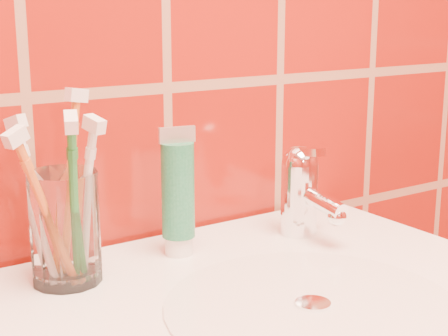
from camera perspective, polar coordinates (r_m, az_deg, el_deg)
glass_tumbler at (r=0.76m, az=-13.11°, el=-4.85°), size 0.10×0.10×0.12m
toothpaste_tube at (r=0.82m, az=-3.84°, el=-2.32°), size 0.04×0.04×0.16m
faucet at (r=0.90m, az=6.47°, el=-1.64°), size 0.05×0.11×0.12m
toothbrush_0 at (r=0.74m, az=-11.55°, el=-2.81°), size 0.07×0.12×0.20m
toothbrush_1 at (r=0.76m, az=-12.75°, el=-1.45°), size 0.08×0.07×0.22m
toothbrush_2 at (r=0.76m, az=-15.18°, el=-2.70°), size 0.09×0.14×0.20m
toothbrush_3 at (r=0.72m, az=-14.54°, el=-3.56°), size 0.13×0.12×0.19m
toothbrush_4 at (r=0.72m, az=-12.34°, el=-2.99°), size 0.10×0.16×0.22m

